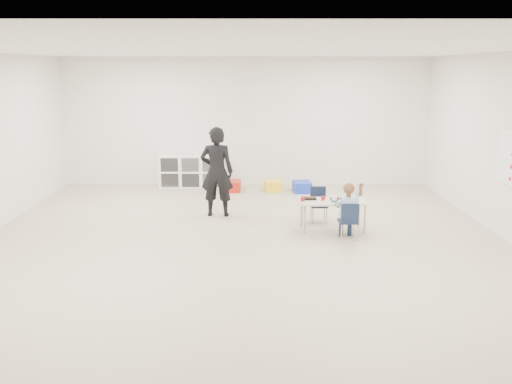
{
  "coord_description": "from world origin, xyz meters",
  "views": [
    {
      "loc": [
        0.2,
        -7.42,
        2.55
      ],
      "look_at": [
        0.21,
        0.02,
        0.85
      ],
      "focal_mm": 38.0,
      "sensor_mm": 36.0,
      "label": 1
    }
  ],
  "objects_px": {
    "child": "(348,210)",
    "adult": "(217,172)",
    "cubby_shelf": "(191,171)",
    "chair_near": "(348,221)",
    "table": "(332,215)"
  },
  "relations": [
    {
      "from": "table",
      "to": "child",
      "type": "distance_m",
      "value": 0.55
    },
    {
      "from": "chair_near",
      "to": "child",
      "type": "height_order",
      "value": "child"
    },
    {
      "from": "child",
      "to": "cubby_shelf",
      "type": "bearing_deg",
      "value": 124.73
    },
    {
      "from": "child",
      "to": "adult",
      "type": "distance_m",
      "value": 2.52
    },
    {
      "from": "child",
      "to": "adult",
      "type": "bearing_deg",
      "value": 144.6
    },
    {
      "from": "table",
      "to": "child",
      "type": "relative_size",
      "value": 1.17
    },
    {
      "from": "adult",
      "to": "cubby_shelf",
      "type": "bearing_deg",
      "value": -70.5
    },
    {
      "from": "chair_near",
      "to": "cubby_shelf",
      "type": "xyz_separation_m",
      "value": [
        -2.81,
        3.79,
        0.05
      ]
    },
    {
      "from": "cubby_shelf",
      "to": "adult",
      "type": "bearing_deg",
      "value": -73.09
    },
    {
      "from": "table",
      "to": "adult",
      "type": "xyz_separation_m",
      "value": [
        -1.91,
        0.9,
        0.54
      ]
    },
    {
      "from": "chair_near",
      "to": "cubby_shelf",
      "type": "relative_size",
      "value": 0.42
    },
    {
      "from": "child",
      "to": "adult",
      "type": "relative_size",
      "value": 0.59
    },
    {
      "from": "child",
      "to": "cubby_shelf",
      "type": "xyz_separation_m",
      "value": [
        -2.81,
        3.79,
        -0.11
      ]
    },
    {
      "from": "table",
      "to": "cubby_shelf",
      "type": "bearing_deg",
      "value": 126.83
    },
    {
      "from": "table",
      "to": "cubby_shelf",
      "type": "xyz_separation_m",
      "value": [
        -2.65,
        3.3,
        0.1
      ]
    }
  ]
}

